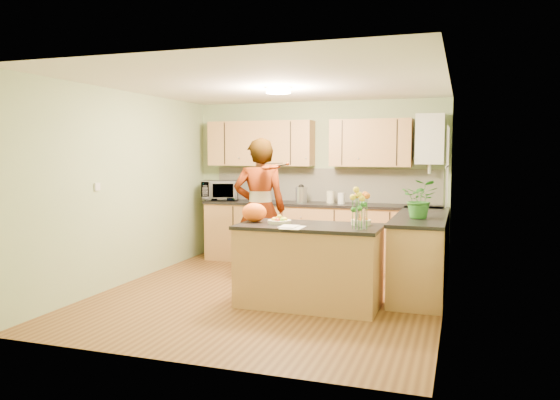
% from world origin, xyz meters
% --- Properties ---
extents(floor, '(4.50, 4.50, 0.00)m').
position_xyz_m(floor, '(0.00, 0.00, 0.00)').
color(floor, '#563418').
rests_on(floor, ground).
extents(ceiling, '(4.00, 4.50, 0.02)m').
position_xyz_m(ceiling, '(0.00, 0.00, 2.50)').
color(ceiling, silver).
rests_on(ceiling, wall_back).
extents(wall_back, '(4.00, 0.02, 2.50)m').
position_xyz_m(wall_back, '(0.00, 2.25, 1.25)').
color(wall_back, '#92A878').
rests_on(wall_back, floor).
extents(wall_front, '(4.00, 0.02, 2.50)m').
position_xyz_m(wall_front, '(0.00, -2.25, 1.25)').
color(wall_front, '#92A878').
rests_on(wall_front, floor).
extents(wall_left, '(0.02, 4.50, 2.50)m').
position_xyz_m(wall_left, '(-2.00, 0.00, 1.25)').
color(wall_left, '#92A878').
rests_on(wall_left, floor).
extents(wall_right, '(0.02, 4.50, 2.50)m').
position_xyz_m(wall_right, '(2.00, 0.00, 1.25)').
color(wall_right, '#92A878').
rests_on(wall_right, floor).
extents(back_counter, '(3.64, 0.62, 0.94)m').
position_xyz_m(back_counter, '(0.10, 1.95, 0.47)').
color(back_counter, '#A37141').
rests_on(back_counter, floor).
extents(right_counter, '(0.62, 2.24, 0.94)m').
position_xyz_m(right_counter, '(1.70, 0.85, 0.47)').
color(right_counter, '#A37141').
rests_on(right_counter, floor).
extents(splashback, '(3.60, 0.02, 0.52)m').
position_xyz_m(splashback, '(0.10, 2.23, 1.20)').
color(splashback, beige).
rests_on(splashback, back_counter).
extents(upper_cabinets, '(3.20, 0.34, 0.70)m').
position_xyz_m(upper_cabinets, '(-0.18, 2.08, 1.85)').
color(upper_cabinets, '#A37141').
rests_on(upper_cabinets, wall_back).
extents(boiler, '(0.40, 0.30, 0.86)m').
position_xyz_m(boiler, '(1.70, 2.09, 1.90)').
color(boiler, silver).
rests_on(boiler, wall_back).
extents(window_right, '(0.01, 1.30, 1.05)m').
position_xyz_m(window_right, '(1.99, 0.60, 1.55)').
color(window_right, silver).
rests_on(window_right, wall_right).
extents(light_switch, '(0.02, 0.09, 0.09)m').
position_xyz_m(light_switch, '(-1.99, -0.60, 1.30)').
color(light_switch, silver).
rests_on(light_switch, wall_left).
extents(ceiling_lamp, '(0.30, 0.30, 0.07)m').
position_xyz_m(ceiling_lamp, '(0.00, 0.30, 2.46)').
color(ceiling_lamp, '#FFEABF').
rests_on(ceiling_lamp, ceiling).
extents(peninsula_island, '(1.59, 0.81, 0.91)m').
position_xyz_m(peninsula_island, '(0.56, -0.29, 0.46)').
color(peninsula_island, '#A37141').
rests_on(peninsula_island, floor).
extents(fruit_dish, '(0.26, 0.26, 0.09)m').
position_xyz_m(fruit_dish, '(0.21, -0.29, 0.95)').
color(fruit_dish, beige).
rests_on(fruit_dish, peninsula_island).
extents(orange_bowl, '(0.21, 0.21, 0.13)m').
position_xyz_m(orange_bowl, '(1.11, -0.14, 0.96)').
color(orange_bowl, beige).
rests_on(orange_bowl, peninsula_island).
extents(flower_vase, '(0.26, 0.26, 0.48)m').
position_xyz_m(flower_vase, '(1.16, -0.47, 1.23)').
color(flower_vase, silver).
rests_on(flower_vase, peninsula_island).
extents(orange_bag, '(0.32, 0.28, 0.22)m').
position_xyz_m(orange_bag, '(-0.11, -0.24, 1.02)').
color(orange_bag, '#FF6215').
rests_on(orange_bag, peninsula_island).
extents(papers, '(0.22, 0.30, 0.01)m').
position_xyz_m(papers, '(0.46, -0.59, 0.92)').
color(papers, white).
rests_on(papers, peninsula_island).
extents(violinist, '(0.80, 0.66, 1.90)m').
position_xyz_m(violinist, '(-0.40, 0.70, 0.95)').
color(violinist, '#D5A982').
rests_on(violinist, floor).
extents(violin, '(0.59, 0.52, 0.15)m').
position_xyz_m(violin, '(-0.20, 0.48, 1.52)').
color(violin, '#571B05').
rests_on(violin, violinist).
extents(microwave, '(0.67, 0.56, 0.31)m').
position_xyz_m(microwave, '(-1.55, 1.95, 1.10)').
color(microwave, silver).
rests_on(microwave, back_counter).
extents(blue_box, '(0.35, 0.30, 0.23)m').
position_xyz_m(blue_box, '(-0.84, 1.97, 1.06)').
color(blue_box, navy).
rests_on(blue_box, back_counter).
extents(kettle, '(0.17, 0.17, 0.33)m').
position_xyz_m(kettle, '(-0.19, 1.94, 1.07)').
color(kettle, '#B8B7BC').
rests_on(kettle, back_counter).
extents(jar_cream, '(0.15, 0.15, 0.18)m').
position_xyz_m(jar_cream, '(0.26, 2.00, 1.03)').
color(jar_cream, beige).
rests_on(jar_cream, back_counter).
extents(jar_white, '(0.13, 0.13, 0.16)m').
position_xyz_m(jar_white, '(0.45, 1.92, 1.02)').
color(jar_white, silver).
rests_on(jar_white, back_counter).
extents(potted_plant, '(0.44, 0.38, 0.46)m').
position_xyz_m(potted_plant, '(1.70, 0.44, 1.17)').
color(potted_plant, '#2B6F25').
rests_on(potted_plant, right_counter).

